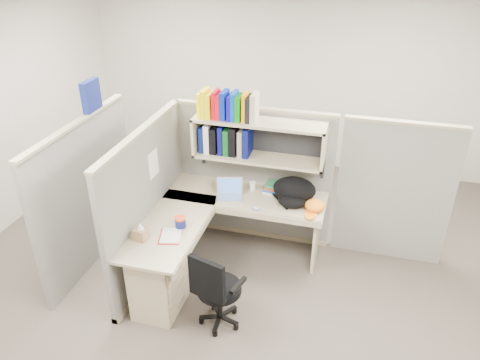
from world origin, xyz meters
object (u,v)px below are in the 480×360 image
(desk, at_px, (184,257))
(laptop, at_px, (229,190))
(snack_canister, at_px, (180,222))
(task_chair, at_px, (217,300))
(backpack, at_px, (293,192))

(desk, xyz_separation_m, laptop, (0.25, 0.75, 0.39))
(snack_canister, height_order, task_chair, task_chair)
(desk, distance_m, snack_canister, 0.36)
(laptop, bearing_deg, task_chair, -93.09)
(snack_canister, relative_size, task_chair, 0.13)
(snack_canister, distance_m, task_chair, 0.83)
(desk, distance_m, task_chair, 0.60)
(task_chair, bearing_deg, laptop, 100.70)
(backpack, distance_m, snack_canister, 1.23)
(laptop, height_order, backpack, backpack)
(desk, height_order, snack_canister, snack_canister)
(desk, height_order, task_chair, task_chair)
(snack_canister, xyz_separation_m, task_chair, (0.51, -0.45, -0.48))
(laptop, height_order, snack_canister, laptop)
(desk, xyz_separation_m, backpack, (0.93, 0.82, 0.43))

